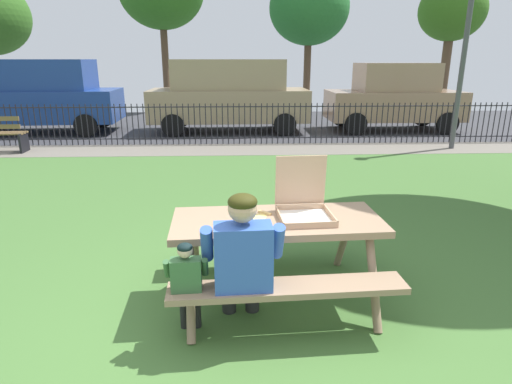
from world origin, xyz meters
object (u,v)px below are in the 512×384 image
at_px(pizza_box_open, 303,202).
at_px(parked_car_far_left, 36,95).
at_px(parked_car_center, 394,97).
at_px(adult_at_table, 242,258).
at_px(far_tree_midright, 452,12).
at_px(parked_car_left, 229,94).
at_px(pizza_slice_on_table, 259,215).
at_px(picnic_table_foreground, 277,237).
at_px(lamp_post_walkway, 468,27).
at_px(child_at_table, 187,280).
at_px(far_tree_center, 309,8).

xyz_separation_m(pizza_box_open, parked_car_far_left, (-6.39, 9.40, 0.21)).
bearing_deg(parked_car_center, adult_at_table, -114.95).
xyz_separation_m(parked_car_far_left, far_tree_midright, (14.71, 5.82, 2.85)).
xyz_separation_m(parked_car_far_left, parked_car_left, (5.57, -0.00, 0.00)).
bearing_deg(pizza_slice_on_table, picnic_table_foreground, -26.04).
relative_size(picnic_table_foreground, pizza_slice_on_table, 7.97).
distance_m(parked_car_far_left, far_tree_midright, 16.07).
xyz_separation_m(lamp_post_walkway, parked_car_center, (-0.53, 2.79, -1.77)).
xyz_separation_m(pizza_slice_on_table, child_at_table, (-0.57, -0.64, -0.27)).
relative_size(adult_at_table, parked_car_center, 0.30).
height_order(parked_car_far_left, far_tree_midright, far_tree_midright).
bearing_deg(parked_car_left, picnic_table_foreground, -86.43).
distance_m(picnic_table_foreground, adult_at_table, 0.61).
distance_m(pizza_slice_on_table, adult_at_table, 0.62).
xyz_separation_m(pizza_slice_on_table, far_tree_center, (2.76, 15.22, 3.28)).
distance_m(pizza_box_open, far_tree_center, 15.72).
height_order(picnic_table_foreground, lamp_post_walkway, lamp_post_walkway).
height_order(parked_car_far_left, parked_car_center, parked_car_far_left).
bearing_deg(far_tree_midright, adult_at_table, -119.25).
xyz_separation_m(lamp_post_walkway, far_tree_midright, (3.67, 8.61, 1.16)).
bearing_deg(parked_car_far_left, parked_car_center, -0.00).
bearing_deg(parked_car_center, pizza_box_open, -113.61).
distance_m(child_at_table, far_tree_midright, 18.69).
bearing_deg(far_tree_midright, pizza_box_open, -118.65).
xyz_separation_m(picnic_table_foreground, parked_car_left, (-0.59, 9.47, 0.50)).
xyz_separation_m(child_at_table, far_tree_center, (3.33, 15.86, 3.55)).
bearing_deg(pizza_box_open, far_tree_center, 81.13).
height_order(adult_at_table, parked_car_left, parked_car_left).
distance_m(parked_car_center, far_tree_midright, 7.76).
bearing_deg(lamp_post_walkway, far_tree_midright, 66.90).
height_order(pizza_slice_on_table, adult_at_table, adult_at_table).
bearing_deg(pizza_box_open, picnic_table_foreground, -162.46).
relative_size(child_at_table, lamp_post_walkway, 0.18).
distance_m(pizza_box_open, adult_at_table, 0.83).
distance_m(adult_at_table, parked_car_far_left, 11.59).
xyz_separation_m(adult_at_table, child_at_table, (-0.41, -0.05, -0.15)).
distance_m(picnic_table_foreground, parked_car_center, 10.43).
relative_size(adult_at_table, far_tree_midright, 0.23).
xyz_separation_m(parked_car_far_left, parked_car_center, (10.50, -0.00, -0.09)).
bearing_deg(pizza_box_open, parked_car_far_left, 124.23).
bearing_deg(parked_car_left, lamp_post_walkway, -27.08).
relative_size(adult_at_table, child_at_table, 1.42).
relative_size(child_at_table, parked_car_center, 0.21).
distance_m(pizza_slice_on_table, parked_car_far_left, 11.16).
bearing_deg(far_tree_midright, picnic_table_foreground, -119.21).
relative_size(child_at_table, far_tree_center, 0.15).
distance_m(parked_car_center, far_tree_center, 6.79).
bearing_deg(pizza_slice_on_table, pizza_box_open, 0.04).
bearing_deg(adult_at_table, parked_car_left, 91.63).
bearing_deg(far_tree_center, adult_at_table, -100.45).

